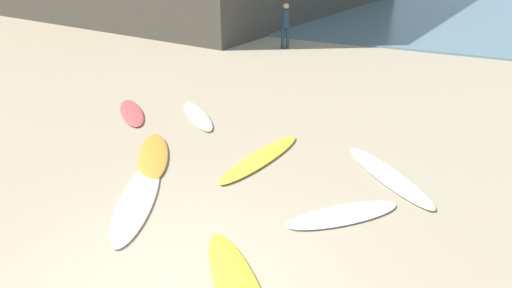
{
  "coord_description": "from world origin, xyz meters",
  "views": [
    {
      "loc": [
        2.73,
        -2.89,
        3.9
      ],
      "look_at": [
        -0.78,
        3.89,
        0.3
      ],
      "focal_mm": 30.05,
      "sensor_mm": 36.0,
      "label": 1
    }
  ],
  "objects": [
    {
      "name": "surfboard_0",
      "position": [
        -0.66,
        3.86,
        0.04
      ],
      "size": [
        0.85,
        2.59,
        0.08
      ],
      "primitive_type": "ellipsoid",
      "rotation": [
        0.0,
        0.0,
        3.0
      ],
      "color": "yellow",
      "rests_on": "ground_plane"
    },
    {
      "name": "surfboard_1",
      "position": [
        1.37,
        2.71,
        0.03
      ],
      "size": [
        1.71,
        1.76,
        0.07
      ],
      "primitive_type": "ellipsoid",
      "rotation": [
        0.0,
        0.0,
        2.38
      ],
      "color": "white",
      "rests_on": "ground_plane"
    },
    {
      "name": "surfboard_2",
      "position": [
        -4.66,
        4.59,
        0.04
      ],
      "size": [
        1.87,
        1.7,
        0.08
      ],
      "primitive_type": "ellipsoid",
      "rotation": [
        0.0,
        0.0,
        0.86
      ],
      "color": "#D8534F",
      "rests_on": "ground_plane"
    },
    {
      "name": "surfboard_4",
      "position": [
        -3.06,
        5.17,
        0.04
      ],
      "size": [
        1.9,
        1.75,
        0.09
      ],
      "primitive_type": "ellipsoid",
      "rotation": [
        0.0,
        0.0,
        3.99
      ],
      "color": "silver",
      "rests_on": "ground_plane"
    },
    {
      "name": "surfboard_5",
      "position": [
        -1.81,
        1.57,
        0.03
      ],
      "size": [
        1.77,
        2.55,
        0.07
      ],
      "primitive_type": "ellipsoid",
      "rotation": [
        0.0,
        0.0,
        3.65
      ],
      "color": "#F5E1C8",
      "rests_on": "ground_plane"
    },
    {
      "name": "surfboard_6",
      "position": [
        -2.62,
        2.96,
        0.04
      ],
      "size": [
        1.77,
        2.03,
        0.09
      ],
      "primitive_type": "ellipsoid",
      "rotation": [
        0.0,
        0.0,
        0.66
      ],
      "color": "orange",
      "rests_on": "ground_plane"
    },
    {
      "name": "surfboard_7",
      "position": [
        1.73,
        4.3,
        0.04
      ],
      "size": [
        2.16,
        2.04,
        0.08
      ],
      "primitive_type": "ellipsoid",
      "rotation": [
        0.0,
        0.0,
        0.83
      ],
      "color": "white",
      "rests_on": "ground_plane"
    },
    {
      "name": "beachgoer_near",
      "position": [
        -4.21,
        13.06,
        0.99
      ],
      "size": [
        0.39,
        0.39,
        1.77
      ],
      "rotation": [
        0.0,
        0.0,
        0.63
      ],
      "color": "#1E3342",
      "rests_on": "ground_plane"
    }
  ]
}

